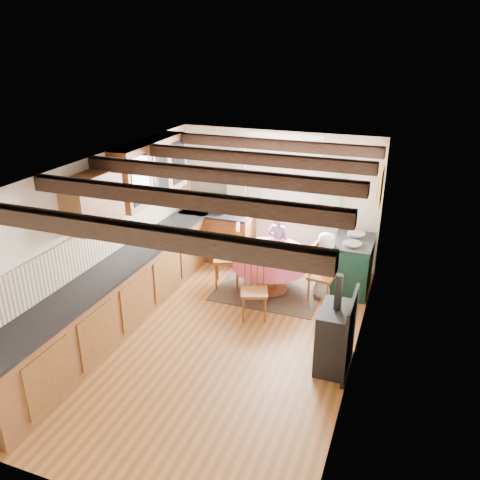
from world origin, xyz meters
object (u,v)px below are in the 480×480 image
at_px(chair_near, 254,290).
at_px(chair_right, 322,274).
at_px(dining_table, 270,271).
at_px(chair_left, 227,256).
at_px(cup, 276,246).
at_px(child_far, 278,245).
at_px(child_right, 325,265).
at_px(aga_range, 352,264).
at_px(cast_iron_stove, 336,322).

relative_size(chair_near, chair_right, 0.97).
bearing_deg(dining_table, chair_near, -88.03).
height_order(chair_near, chair_left, chair_left).
bearing_deg(chair_left, dining_table, 73.83).
relative_size(chair_right, cup, 8.63).
distance_m(child_far, child_right, 0.98).
height_order(chair_near, child_right, child_right).
relative_size(child_far, cup, 10.77).
bearing_deg(chair_near, chair_right, 26.06).
distance_m(aga_range, cast_iron_stove, 2.19).
height_order(chair_right, child_right, child_right).
bearing_deg(chair_left, chair_right, 70.83).
bearing_deg(aga_range, dining_table, -156.10).
bearing_deg(chair_left, cast_iron_stove, 32.80).
xyz_separation_m(chair_right, cast_iron_stove, (0.48, -1.60, 0.18)).
bearing_deg(cast_iron_stove, child_right, 105.02).
height_order(dining_table, cup, cup).
bearing_deg(child_far, chair_left, 60.15).
bearing_deg(cast_iron_stove, aga_range, 92.89).
bearing_deg(cast_iron_stove, chair_left, 142.45).
xyz_separation_m(dining_table, child_far, (-0.03, 0.59, 0.22)).
xyz_separation_m(chair_left, cast_iron_stove, (2.06, -1.59, 0.12)).
xyz_separation_m(child_right, cup, (-0.80, -0.08, 0.23)).
relative_size(child_right, cup, 9.97).
distance_m(dining_table, cup, 0.42).
relative_size(dining_table, chair_left, 1.12).
relative_size(cast_iron_stove, child_right, 1.19).
distance_m(dining_table, child_far, 0.63).
height_order(chair_left, aga_range, chair_left).
relative_size(dining_table, child_far, 1.02).
xyz_separation_m(dining_table, chair_near, (0.03, -0.87, 0.09)).
distance_m(cast_iron_stove, child_right, 1.86).
xyz_separation_m(dining_table, chair_left, (-0.72, -0.04, 0.17)).
bearing_deg(aga_range, chair_right, -122.75).
relative_size(chair_near, aga_range, 0.95).
bearing_deg(child_right, chair_near, 146.51).
distance_m(child_right, cup, 0.83).
xyz_separation_m(chair_near, chair_right, (0.83, 0.83, 0.02)).
distance_m(chair_right, cast_iron_stove, 1.68).
xyz_separation_m(chair_right, child_right, (-0.00, 0.19, 0.07)).
distance_m(chair_near, chair_left, 1.12).
bearing_deg(chair_near, dining_table, 72.83).
relative_size(chair_right, child_right, 0.87).
relative_size(child_far, child_right, 1.08).
height_order(chair_near, cup, chair_near).
xyz_separation_m(chair_near, chair_left, (-0.75, 0.82, 0.08)).
relative_size(chair_near, child_right, 0.84).
distance_m(chair_right, child_right, 0.21).
xyz_separation_m(chair_near, aga_range, (1.20, 1.41, -0.01)).
distance_m(chair_left, cast_iron_stove, 2.61).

